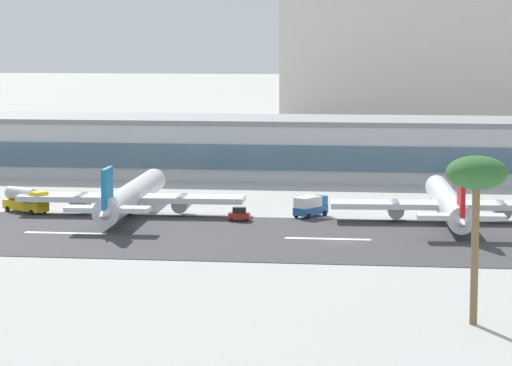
{
  "coord_description": "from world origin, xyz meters",
  "views": [
    {
      "loc": [
        9.52,
        -159.84,
        28.22
      ],
      "look_at": [
        -14.87,
        26.94,
        4.67
      ],
      "focal_mm": 83.22,
      "sensor_mm": 36.0,
      "label": 1
    }
  ],
  "objects_px": {
    "airliner_blue_tail_gate_1": "(130,197)",
    "service_box_truck_0": "(311,206)",
    "distant_hotel_block": "(459,49)",
    "palm_tree_2": "(477,178)",
    "terminal_building": "(312,147)",
    "service_baggage_tug_1": "(239,215)",
    "airliner_red_tail_gate_2": "(449,204)",
    "service_fuel_truck_2": "(26,200)"
  },
  "relations": [
    {
      "from": "airliner_blue_tail_gate_1",
      "to": "service_box_truck_0",
      "type": "bearing_deg",
      "value": -87.51
    },
    {
      "from": "distant_hotel_block",
      "to": "palm_tree_2",
      "type": "relative_size",
      "value": 6.73
    },
    {
      "from": "terminal_building",
      "to": "service_box_truck_0",
      "type": "relative_size",
      "value": 22.72
    },
    {
      "from": "airliner_blue_tail_gate_1",
      "to": "service_baggage_tug_1",
      "type": "relative_size",
      "value": 14.05
    },
    {
      "from": "airliner_blue_tail_gate_1",
      "to": "airliner_red_tail_gate_2",
      "type": "xyz_separation_m",
      "value": [
        49.45,
        -0.44,
        -0.14
      ]
    },
    {
      "from": "airliner_blue_tail_gate_1",
      "to": "service_box_truck_0",
      "type": "xyz_separation_m",
      "value": [
        28.25,
        2.33,
        -1.21
      ]
    },
    {
      "from": "airliner_blue_tail_gate_1",
      "to": "airliner_red_tail_gate_2",
      "type": "distance_m",
      "value": 49.46
    },
    {
      "from": "distant_hotel_block",
      "to": "palm_tree_2",
      "type": "bearing_deg",
      "value": -91.84
    },
    {
      "from": "service_baggage_tug_1",
      "to": "airliner_blue_tail_gate_1",
      "type": "bearing_deg",
      "value": -10.97
    },
    {
      "from": "terminal_building",
      "to": "airliner_blue_tail_gate_1",
      "type": "distance_m",
      "value": 61.09
    },
    {
      "from": "service_fuel_truck_2",
      "to": "palm_tree_2",
      "type": "bearing_deg",
      "value": -11.94
    },
    {
      "from": "airliner_red_tail_gate_2",
      "to": "service_box_truck_0",
      "type": "xyz_separation_m",
      "value": [
        -21.2,
        2.77,
        -1.07
      ]
    },
    {
      "from": "service_baggage_tug_1",
      "to": "service_box_truck_0",
      "type": "bearing_deg",
      "value": -150.4
    },
    {
      "from": "service_box_truck_0",
      "to": "service_baggage_tug_1",
      "type": "distance_m",
      "value": 11.98
    },
    {
      "from": "airliner_blue_tail_gate_1",
      "to": "palm_tree_2",
      "type": "height_order",
      "value": "palm_tree_2"
    },
    {
      "from": "service_box_truck_0",
      "to": "distant_hotel_block",
      "type": "bearing_deg",
      "value": 24.49
    },
    {
      "from": "terminal_building",
      "to": "airliner_red_tail_gate_2",
      "type": "xyz_separation_m",
      "value": [
        25.41,
        -56.52,
        -3.02
      ]
    },
    {
      "from": "service_fuel_truck_2",
      "to": "airliner_red_tail_gate_2",
      "type": "bearing_deg",
      "value": 31.07
    },
    {
      "from": "palm_tree_2",
      "to": "airliner_red_tail_gate_2",
      "type": "bearing_deg",
      "value": 90.4
    },
    {
      "from": "terminal_building",
      "to": "palm_tree_2",
      "type": "distance_m",
      "value": 123.66
    },
    {
      "from": "service_baggage_tug_1",
      "to": "distant_hotel_block",
      "type": "bearing_deg",
      "value": -100.81
    },
    {
      "from": "airliner_blue_tail_gate_1",
      "to": "service_baggage_tug_1",
      "type": "bearing_deg",
      "value": -103.43
    },
    {
      "from": "service_baggage_tug_1",
      "to": "service_fuel_truck_2",
      "type": "bearing_deg",
      "value": -7.16
    },
    {
      "from": "service_fuel_truck_2",
      "to": "palm_tree_2",
      "type": "height_order",
      "value": "palm_tree_2"
    },
    {
      "from": "terminal_building",
      "to": "distant_hotel_block",
      "type": "height_order",
      "value": "distant_hotel_block"
    },
    {
      "from": "palm_tree_2",
      "to": "distant_hotel_block",
      "type": "bearing_deg",
      "value": 88.16
    },
    {
      "from": "terminal_building",
      "to": "service_box_truck_0",
      "type": "bearing_deg",
      "value": -85.53
    },
    {
      "from": "distant_hotel_block",
      "to": "service_box_truck_0",
      "type": "height_order",
      "value": "distant_hotel_block"
    },
    {
      "from": "terminal_building",
      "to": "palm_tree_2",
      "type": "bearing_deg",
      "value": -77.9
    },
    {
      "from": "airliner_red_tail_gate_2",
      "to": "palm_tree_2",
      "type": "bearing_deg",
      "value": 176.33
    },
    {
      "from": "service_box_truck_0",
      "to": "service_fuel_truck_2",
      "type": "bearing_deg",
      "value": 124.61
    },
    {
      "from": "distant_hotel_block",
      "to": "service_baggage_tug_1",
      "type": "xyz_separation_m",
      "value": [
        -40.75,
        -209.04,
        -22.67
      ]
    },
    {
      "from": "distant_hotel_block",
      "to": "airliner_red_tail_gate_2",
      "type": "bearing_deg",
      "value": -92.54
    },
    {
      "from": "terminal_building",
      "to": "service_fuel_truck_2",
      "type": "distance_m",
      "value": 68.99
    },
    {
      "from": "terminal_building",
      "to": "service_baggage_tug_1",
      "type": "relative_size",
      "value": 44.91
    },
    {
      "from": "terminal_building",
      "to": "service_baggage_tug_1",
      "type": "bearing_deg",
      "value": -95.95
    },
    {
      "from": "airliner_red_tail_gate_2",
      "to": "service_box_truck_0",
      "type": "bearing_deg",
      "value": 78.49
    },
    {
      "from": "service_box_truck_0",
      "to": "service_fuel_truck_2",
      "type": "distance_m",
      "value": 45.62
    },
    {
      "from": "distant_hotel_block",
      "to": "service_baggage_tug_1",
      "type": "distance_m",
      "value": 214.17
    },
    {
      "from": "terminal_building",
      "to": "service_baggage_tug_1",
      "type": "distance_m",
      "value": 60.13
    },
    {
      "from": "distant_hotel_block",
      "to": "terminal_building",
      "type": "bearing_deg",
      "value": -103.01
    },
    {
      "from": "airliner_blue_tail_gate_1",
      "to": "airliner_red_tail_gate_2",
      "type": "bearing_deg",
      "value": -92.73
    }
  ]
}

